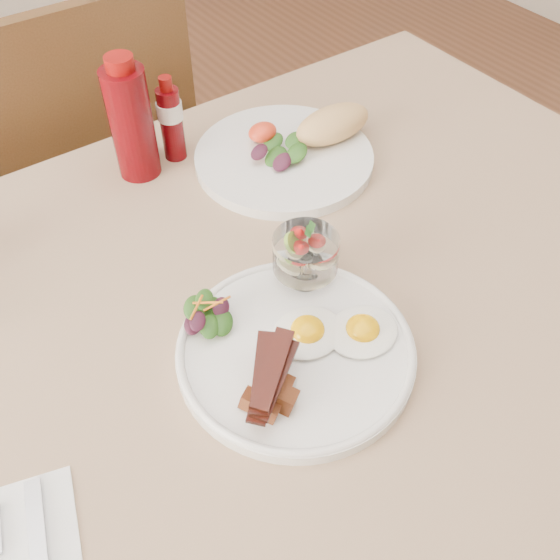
{
  "coord_description": "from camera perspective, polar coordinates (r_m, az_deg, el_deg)",
  "views": [
    {
      "loc": [
        -0.28,
        -0.44,
        1.35
      ],
      "look_at": [
        0.01,
        -0.04,
        0.82
      ],
      "focal_mm": 40.0,
      "sensor_mm": 36.0,
      "label": 1
    }
  ],
  "objects": [
    {
      "name": "fried_eggs",
      "position": [
        0.74,
        5.06,
        -4.63
      ],
      "size": [
        0.15,
        0.12,
        0.02
      ],
      "rotation": [
        0.0,
        0.0,
        0.05
      ],
      "color": "white",
      "rests_on": "main_plate"
    },
    {
      "name": "table",
      "position": [
        0.87,
        -1.78,
        -5.53
      ],
      "size": [
        1.33,
        0.88,
        0.75
      ],
      "color": "brown",
      "rests_on": "ground"
    },
    {
      "name": "chair_far",
      "position": [
        1.41,
        -17.12,
        8.96
      ],
      "size": [
        0.42,
        0.42,
        0.93
      ],
      "color": "brown",
      "rests_on": "ground"
    },
    {
      "name": "bacon_potato_pile",
      "position": [
        0.67,
        -0.85,
        -9.52
      ],
      "size": [
        0.1,
        0.09,
        0.05
      ],
      "rotation": [
        0.0,
        0.0,
        0.29
      ],
      "color": "brown",
      "rests_on": "main_plate"
    },
    {
      "name": "fruit_cup",
      "position": [
        0.77,
        2.34,
        2.43
      ],
      "size": [
        0.08,
        0.08,
        0.08
      ],
      "rotation": [
        0.0,
        0.0,
        0.2
      ],
      "color": "white",
      "rests_on": "main_plate"
    },
    {
      "name": "hot_sauce_bottle",
      "position": [
        1.0,
        -9.94,
        14.23
      ],
      "size": [
        0.05,
        0.05,
        0.14
      ],
      "rotation": [
        0.0,
        0.0,
        0.43
      ],
      "color": "#540409",
      "rests_on": "table"
    },
    {
      "name": "ketchup_bottle",
      "position": [
        0.97,
        -13.46,
        13.92
      ],
      "size": [
        0.07,
        0.07,
        0.19
      ],
      "rotation": [
        0.0,
        0.0,
        -0.09
      ],
      "color": "#540409",
      "rests_on": "table"
    },
    {
      "name": "second_plate",
      "position": [
        1.01,
        1.45,
        11.96
      ],
      "size": [
        0.31,
        0.28,
        0.07
      ],
      "rotation": [
        0.0,
        0.0,
        0.34
      ],
      "color": "white",
      "rests_on": "table"
    },
    {
      "name": "main_plate",
      "position": [
        0.74,
        1.44,
        -6.54
      ],
      "size": [
        0.28,
        0.28,
        0.02
      ],
      "primitive_type": "cylinder",
      "color": "white",
      "rests_on": "table"
    },
    {
      "name": "side_salad",
      "position": [
        0.74,
        -6.6,
        -3.3
      ],
      "size": [
        0.07,
        0.07,
        0.04
      ],
      "rotation": [
        0.0,
        0.0,
        0.3
      ],
      "color": "#1D4512",
      "rests_on": "main_plate"
    }
  ]
}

